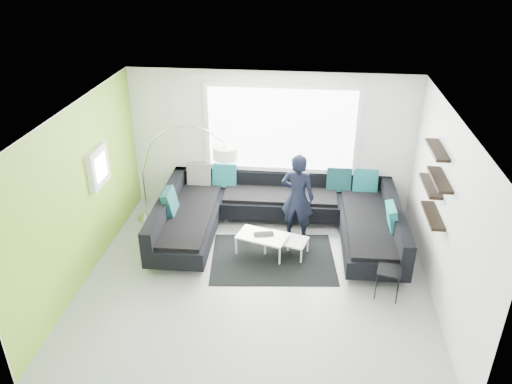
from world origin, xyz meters
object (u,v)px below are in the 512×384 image
Objects in this scene: side_table at (388,282)px; person at (297,197)px; sectional_sofa at (278,219)px; laptop at (264,236)px; arc_lamp at (142,172)px; coffee_table at (274,244)px.

person reaches higher than side_table.
sectional_sofa is at bearing 141.22° from side_table.
arc_lamp is at bearing 145.11° from laptop.
coffee_table is 2.06m from side_table.
coffee_table is at bearing -94.55° from sectional_sofa.
person reaches higher than sectional_sofa.
coffee_table is 0.26m from laptop.
side_table is at bearing -40.15° from sectional_sofa.
side_table is (1.80, -1.44, -0.17)m from sectional_sofa.
laptop reaches higher than coffee_table.
sectional_sofa is 0.54m from coffee_table.
arc_lamp reaches higher than coffee_table.
sectional_sofa is 0.56m from laptop.
coffee_table is 2.86m from arc_lamp.
person is 4.22× the size of laptop.
sectional_sofa reaches higher than side_table.
coffee_table is 0.54× the size of arc_lamp.
side_table reaches higher than laptop.
person is (0.33, 0.11, 0.42)m from sectional_sofa.
coffee_table is at bearing 152.30° from side_table.
sectional_sofa is 2.31m from side_table.
person is at bearing 75.06° from coffee_table.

